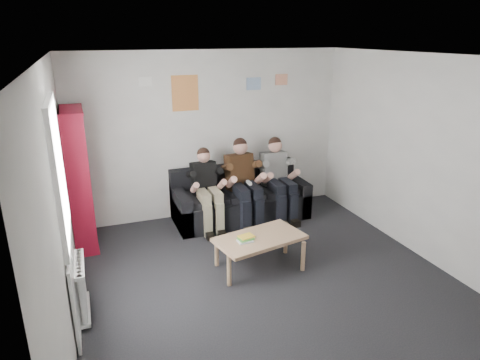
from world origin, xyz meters
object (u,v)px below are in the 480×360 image
object	(u,v)px
bookshelf	(80,179)
person_right	(279,179)
sofa	(240,200)
coffee_table	(260,241)
person_middle	(244,183)
person_left	(207,190)

from	to	relation	value
bookshelf	person_right	size ratio (longest dim) A/B	1.49
bookshelf	person_right	world-z (taller)	bookshelf
sofa	coffee_table	distance (m)	1.67
person_right	person_middle	bearing A→B (deg)	-179.23
person_left	person_right	size ratio (longest dim) A/B	0.95
sofa	person_middle	size ratio (longest dim) A/B	1.60
person_middle	coffee_table	bearing A→B (deg)	-109.23
bookshelf	person_middle	world-z (taller)	bookshelf
sofa	person_left	bearing A→B (deg)	-162.07
bookshelf	coffee_table	size ratio (longest dim) A/B	1.76
person_left	person_middle	distance (m)	0.61
person_middle	person_left	bearing A→B (deg)	173.34
coffee_table	person_middle	world-z (taller)	person_middle
coffee_table	person_left	xyz separation A→B (m)	(-0.27, 1.43, 0.24)
coffee_table	bookshelf	bearing A→B (deg)	143.65
person_middle	person_right	xyz separation A→B (m)	(0.61, 0.00, -0.01)
sofa	person_left	world-z (taller)	person_left
person_left	coffee_table	bearing A→B (deg)	-83.83
bookshelf	person_middle	size ratio (longest dim) A/B	1.45
coffee_table	person_middle	bearing A→B (deg)	76.87
coffee_table	person_left	distance (m)	1.48
person_right	coffee_table	bearing A→B (deg)	-122.79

